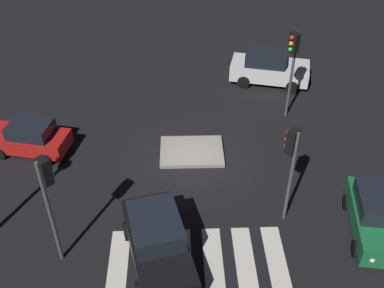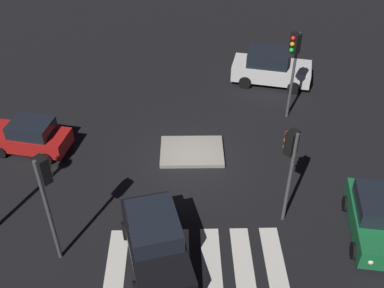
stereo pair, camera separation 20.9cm
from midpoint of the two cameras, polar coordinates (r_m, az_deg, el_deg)
name	(u,v)px [view 1 (the left image)]	position (r m, az deg, el deg)	size (l,w,h in m)	color
ground_plane	(192,161)	(21.13, -0.28, -2.14)	(80.00, 80.00, 0.00)	black
traffic_island	(192,151)	(21.53, -0.31, -0.93)	(2.97, 2.24, 0.18)	gray
car_white	(269,67)	(26.90, 9.32, 9.42)	(4.72, 2.89, 1.94)	silver
car_black	(158,242)	(16.58, -4.68, -12.03)	(2.85, 4.72, 1.94)	black
car_green	(376,216)	(18.78, 21.65, -8.32)	(2.33, 4.13, 1.72)	#196B38
car_red	(29,138)	(22.53, -19.86, 0.73)	(3.93, 2.35, 1.62)	red
traffic_light_south	(47,187)	(15.53, -17.96, -5.07)	(0.54, 0.53, 4.60)	#47474C
traffic_light_east	(291,154)	(16.79, 11.90, -1.26)	(0.54, 0.54, 4.24)	#47474C
traffic_light_north	(293,55)	(22.68, 12.17, 10.77)	(0.53, 0.54, 4.68)	#47474C
crosswalk_near	(198,263)	(17.14, 0.34, -14.58)	(6.45, 3.20, 0.02)	silver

